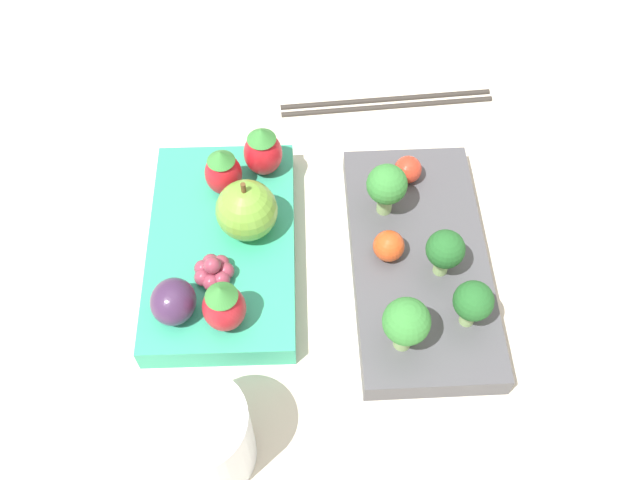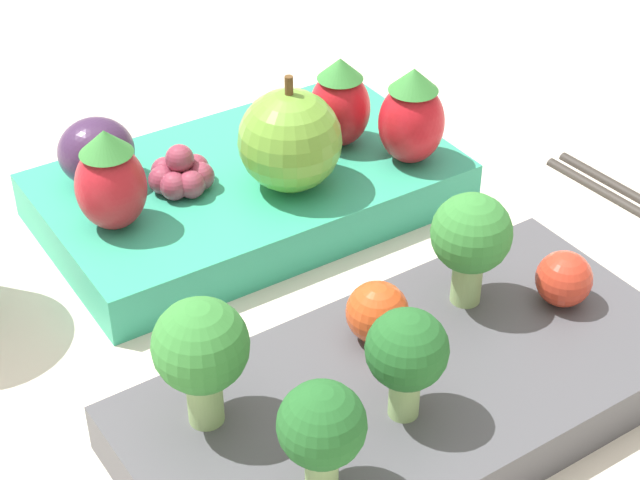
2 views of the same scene
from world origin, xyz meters
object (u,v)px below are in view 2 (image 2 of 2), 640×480
Objects in this scene: broccoli_floret_0 at (322,429)px; strawberry_1 at (340,103)px; apple at (282,142)px; plum at (96,152)px; bento_box_fruit at (249,190)px; bento_box_savoury at (411,396)px; broccoli_floret_1 at (407,353)px; broccoli_floret_2 at (471,237)px; grape_cluster at (181,174)px; broccoli_floret_3 at (201,350)px; strawberry_2 at (110,181)px; cherry_tomato_1 at (377,312)px; strawberry_0 at (412,117)px; cherry_tomato_0 at (564,279)px.

strawberry_1 reaches higher than broccoli_floret_0.
broccoli_floret_0 is 0.19m from apple.
bento_box_fruit is at bearing 164.01° from plum.
bento_box_fruit is at bearing -87.68° from bento_box_savoury.
broccoli_floret_2 reaches higher than broccoli_floret_1.
broccoli_floret_0 is 0.99× the size of broccoli_floret_1.
broccoli_floret_0 is (0.05, 0.20, 0.04)m from bento_box_fruit.
bento_box_savoury is 5.19× the size of broccoli_floret_1.
bento_box_fruit is at bearing -176.17° from grape_cluster.
broccoli_floret_3 is (0.12, 0.02, 0.00)m from broccoli_floret_2.
broccoli_floret_1 is 0.87× the size of broccoli_floret_3.
broccoli_floret_0 and broccoli_floret_1 have the same top height.
grape_cluster is (-0.04, -0.02, -0.02)m from strawberry_2.
apple is 1.83× the size of grape_cluster.
bento_box_savoury is 0.20m from plum.
cherry_tomato_1 is 0.44× the size of apple.
plum is at bearing -64.82° from cherry_tomato_1.
strawberry_2 is (0.07, -0.16, -0.00)m from broccoli_floret_1.
strawberry_0 reaches higher than bento_box_savoury.
broccoli_floret_3 reaches higher than plum.
broccoli_floret_0 is at bearing 71.89° from apple.
plum reaches higher than bento_box_savoury.
bento_box_savoury is 4.84× the size of strawberry_2.
broccoli_floret_1 is at bearing 41.81° from broccoli_floret_2.
cherry_tomato_1 is (0.08, -0.01, 0.00)m from cherry_tomato_0.
strawberry_2 reaches higher than strawberry_1.
cherry_tomato_0 is 0.47× the size of strawberry_0.
broccoli_floret_2 is 0.11m from strawberry_0.
bento_box_savoury is at bearing 11.19° from cherry_tomato_0.
broccoli_floret_3 is at bearing 10.40° from broccoli_floret_2.
broccoli_floret_3 reaches higher than strawberry_2.
broccoli_floret_0 is at bearing 117.89° from broccoli_floret_3.
apple is at bearing -1.80° from strawberry_0.
strawberry_2 is at bearing 11.68° from strawberry_1.
strawberry_1 is at bearing -174.49° from grape_cluster.
broccoli_floret_1 is at bearing 158.76° from broccoli_floret_3.
apple is at bearing -122.53° from broccoli_floret_3.
bento_box_savoury is 0.07m from broccoli_floret_2.
broccoli_floret_3 is at bearing 89.38° from strawberry_2.
grape_cluster reaches higher than cherry_tomato_0.
broccoli_floret_1 is (0.01, 0.18, 0.04)m from bento_box_fruit.
broccoli_floret_2 is at bearing -25.32° from cherry_tomato_0.
bento_box_fruit is at bearing -164.73° from strawberry_2.
plum is (0.15, -0.04, -0.01)m from strawberry_0.
strawberry_0 reaches higher than cherry_tomato_1.
broccoli_floret_0 is 1.25× the size of plum.
strawberry_2 is at bearing -1.31° from strawberry_0.
cherry_tomato_0 is at bearing -160.80° from broccoli_floret_1.
cherry_tomato_0 is at bearing -158.32° from broccoli_floret_0.
broccoli_floret_2 is at bearing 74.55° from strawberry_0.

